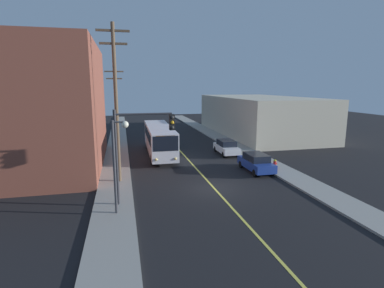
# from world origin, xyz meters

# --- Properties ---
(ground_plane) EXTENTS (120.00, 120.00, 0.00)m
(ground_plane) POSITION_xyz_m (0.00, 0.00, 0.00)
(ground_plane) COLOR black
(sidewalk_left) EXTENTS (2.50, 90.00, 0.15)m
(sidewalk_left) POSITION_xyz_m (-7.25, 10.00, 0.07)
(sidewalk_left) COLOR gray
(sidewalk_left) RESTS_ON ground
(sidewalk_right) EXTENTS (2.50, 90.00, 0.15)m
(sidewalk_right) POSITION_xyz_m (7.25, 10.00, 0.07)
(sidewalk_right) COLOR gray
(sidewalk_right) RESTS_ON ground
(lane_stripe_center) EXTENTS (0.16, 60.00, 0.01)m
(lane_stripe_center) POSITION_xyz_m (0.00, 15.00, 0.01)
(lane_stripe_center) COLOR #D8CC4C
(lane_stripe_center) RESTS_ON ground
(building_left_brick) EXTENTS (10.00, 16.31, 11.24)m
(building_left_brick) POSITION_xyz_m (-13.49, 9.46, 5.62)
(building_left_brick) COLOR brown
(building_left_brick) RESTS_ON ground
(building_right_warehouse) EXTENTS (12.00, 24.77, 5.87)m
(building_right_warehouse) POSITION_xyz_m (14.50, 23.46, 2.93)
(building_right_warehouse) COLOR beige
(building_right_warehouse) RESTS_ON ground
(city_bus) EXTENTS (2.81, 12.20, 3.20)m
(city_bus) POSITION_xyz_m (-2.60, 12.27, 1.82)
(city_bus) COLOR silver
(city_bus) RESTS_ON ground
(parked_car_blue) EXTENTS (1.85, 4.41, 1.62)m
(parked_car_blue) POSITION_xyz_m (4.99, 3.53, 0.84)
(parked_car_blue) COLOR navy
(parked_car_blue) RESTS_ON ground
(parked_car_white) EXTENTS (1.88, 4.43, 1.62)m
(parked_car_white) POSITION_xyz_m (4.72, 10.68, 0.84)
(parked_car_white) COLOR silver
(parked_car_white) RESTS_ON ground
(utility_pole_near) EXTENTS (2.40, 0.28, 11.92)m
(utility_pole_near) POSITION_xyz_m (-6.89, 2.99, 6.64)
(utility_pole_near) COLOR brown
(utility_pole_near) RESTS_ON sidewalk_left
(utility_pole_mid) EXTENTS (2.40, 0.28, 9.83)m
(utility_pole_mid) POSITION_xyz_m (-7.30, 20.51, 5.56)
(utility_pole_mid) COLOR brown
(utility_pole_mid) RESTS_ON sidewalk_left
(traffic_signal_left_corner) EXTENTS (3.75, 0.48, 6.00)m
(traffic_signal_left_corner) POSITION_xyz_m (-5.41, -1.90, 4.30)
(traffic_signal_left_corner) COLOR #2D2D33
(traffic_signal_left_corner) RESTS_ON sidewalk_left
(street_lamp_left) EXTENTS (0.98, 0.40, 5.50)m
(street_lamp_left) POSITION_xyz_m (-6.83, -3.24, 3.74)
(street_lamp_left) COLOR #38383D
(street_lamp_left) RESTS_ON sidewalk_left
(fire_hydrant) EXTENTS (0.44, 0.26, 0.84)m
(fire_hydrant) POSITION_xyz_m (6.85, 3.55, 0.58)
(fire_hydrant) COLOR red
(fire_hydrant) RESTS_ON sidewalk_right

